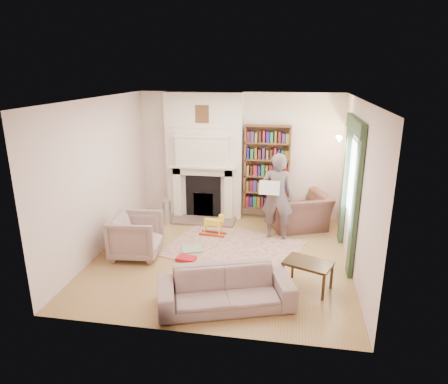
% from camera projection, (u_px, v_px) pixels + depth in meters
% --- Properties ---
extents(floor, '(4.50, 4.50, 0.00)m').
position_uv_depth(floor, '(222.00, 256.00, 7.29)').
color(floor, olive).
rests_on(floor, ground).
extents(ceiling, '(4.50, 4.50, 0.00)m').
position_uv_depth(ceiling, '(221.00, 99.00, 6.46)').
color(ceiling, white).
rests_on(ceiling, wall_back).
extents(wall_back, '(4.50, 0.00, 4.50)m').
position_uv_depth(wall_back, '(239.00, 156.00, 8.99)').
color(wall_back, white).
rests_on(wall_back, floor).
extents(wall_front, '(4.50, 0.00, 4.50)m').
position_uv_depth(wall_front, '(189.00, 233.00, 4.75)').
color(wall_front, white).
rests_on(wall_front, floor).
extents(wall_left, '(0.00, 4.50, 4.50)m').
position_uv_depth(wall_left, '(100.00, 177.00, 7.23)').
color(wall_left, white).
rests_on(wall_left, floor).
extents(wall_right, '(0.00, 4.50, 4.50)m').
position_uv_depth(wall_right, '(357.00, 189.00, 6.51)').
color(wall_right, white).
rests_on(wall_right, floor).
extents(fireplace, '(1.70, 0.58, 2.80)m').
position_uv_depth(fireplace, '(204.00, 157.00, 8.93)').
color(fireplace, white).
rests_on(fireplace, floor).
extents(bookcase, '(1.00, 0.24, 1.85)m').
position_uv_depth(bookcase, '(267.00, 168.00, 8.83)').
color(bookcase, brown).
rests_on(bookcase, floor).
extents(window, '(0.02, 0.90, 1.30)m').
position_uv_depth(window, '(353.00, 179.00, 6.88)').
color(window, silver).
rests_on(window, wall_right).
extents(curtain_left, '(0.07, 0.32, 2.40)m').
position_uv_depth(curtain_left, '(355.00, 206.00, 6.30)').
color(curtain_left, '#314D34').
rests_on(curtain_left, floor).
extents(curtain_right, '(0.07, 0.32, 2.40)m').
position_uv_depth(curtain_right, '(345.00, 182.00, 7.62)').
color(curtain_right, '#314D34').
rests_on(curtain_right, floor).
extents(pelmet, '(0.09, 1.70, 0.24)m').
position_uv_depth(pelmet, '(356.00, 125.00, 6.61)').
color(pelmet, '#314D34').
rests_on(pelmet, wall_right).
extents(wall_sconce, '(0.20, 0.24, 0.24)m').
position_uv_depth(wall_sconce, '(337.00, 142.00, 7.81)').
color(wall_sconce, gold).
rests_on(wall_sconce, wall_right).
extents(rug, '(2.83, 2.46, 0.01)m').
position_uv_depth(rug, '(233.00, 248.00, 7.61)').
color(rug, '#C6B996').
rests_on(rug, floor).
extents(armchair_reading, '(1.45, 1.36, 0.75)m').
position_uv_depth(armchair_reading, '(299.00, 211.00, 8.47)').
color(armchair_reading, '#54312D').
rests_on(armchair_reading, floor).
extents(armchair_left, '(0.93, 0.90, 0.78)m').
position_uv_depth(armchair_left, '(136.00, 236.00, 7.20)').
color(armchair_left, '#A79E8A').
rests_on(armchair_left, floor).
extents(sofa, '(2.04, 1.30, 0.56)m').
position_uv_depth(sofa, '(225.00, 289.00, 5.68)').
color(sofa, gray).
rests_on(sofa, floor).
extents(man_reading, '(0.66, 0.46, 1.74)m').
position_uv_depth(man_reading, '(277.00, 197.00, 7.83)').
color(man_reading, '#5B4B48').
rests_on(man_reading, floor).
extents(newspaper, '(0.40, 0.14, 0.26)m').
position_uv_depth(newspaper, '(269.00, 188.00, 7.60)').
color(newspaper, beige).
rests_on(newspaper, man_reading).
extents(coffee_table, '(0.82, 0.68, 0.45)m').
position_uv_depth(coffee_table, '(307.00, 275.00, 6.16)').
color(coffee_table, '#372513').
rests_on(coffee_table, floor).
extents(paraffin_heater, '(0.32, 0.32, 0.55)m').
position_uv_depth(paraffin_heater, '(166.00, 212.00, 8.73)').
color(paraffin_heater, '#AEB0B6').
rests_on(paraffin_heater, floor).
extents(rocking_horse, '(0.55, 0.27, 0.47)m').
position_uv_depth(rocking_horse, '(213.00, 225.00, 8.13)').
color(rocking_horse, yellow).
rests_on(rocking_horse, rug).
extents(board_game, '(0.48, 0.48, 0.03)m').
position_uv_depth(board_game, '(192.00, 249.00, 7.52)').
color(board_game, '#D5C54B').
rests_on(board_game, rug).
extents(game_box_lid, '(0.36, 0.26, 0.06)m').
position_uv_depth(game_box_lid, '(186.00, 259.00, 7.11)').
color(game_box_lid, '#AD131B').
rests_on(game_box_lid, rug).
extents(comic_annuals, '(0.59, 0.42, 0.02)m').
position_uv_depth(comic_annuals, '(233.00, 268.00, 6.80)').
color(comic_annuals, red).
rests_on(comic_annuals, rug).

